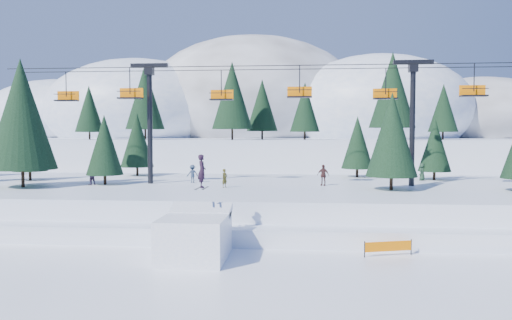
# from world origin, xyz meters

# --- Properties ---
(ground) EXTENTS (160.00, 160.00, 0.00)m
(ground) POSITION_xyz_m (0.00, 0.00, 0.00)
(ground) COLOR white
(ground) RESTS_ON ground
(mid_shelf) EXTENTS (70.00, 22.00, 2.50)m
(mid_shelf) POSITION_xyz_m (0.00, 18.00, 1.25)
(mid_shelf) COLOR white
(mid_shelf) RESTS_ON ground
(berm) EXTENTS (70.00, 6.00, 1.10)m
(berm) POSITION_xyz_m (0.00, 8.00, 0.55)
(berm) COLOR white
(berm) RESTS_ON ground
(mountain_ridge) EXTENTS (119.00, 60.98, 26.46)m
(mountain_ridge) POSITION_xyz_m (-5.08, 73.31, 9.65)
(mountain_ridge) COLOR white
(mountain_ridge) RESTS_ON ground
(jump_kicker) EXTENTS (3.46, 4.72, 5.61)m
(jump_kicker) POSITION_xyz_m (-1.75, 2.43, 1.30)
(jump_kicker) COLOR white
(jump_kicker) RESTS_ON ground
(chairlift) EXTENTS (46.00, 3.21, 10.28)m
(chairlift) POSITION_xyz_m (1.53, 18.05, 9.32)
(chairlift) COLOR black
(chairlift) RESTS_ON mid_shelf
(conifer_stand) EXTENTS (61.52, 16.83, 10.29)m
(conifer_stand) POSITION_xyz_m (0.04, 17.85, 6.90)
(conifer_stand) COLOR black
(conifer_stand) RESTS_ON mid_shelf
(distant_skiers) EXTENTS (29.56, 8.43, 1.74)m
(distant_skiers) POSITION_xyz_m (-1.50, 18.32, 3.32)
(distant_skiers) COLOR #452524
(distant_skiers) RESTS_ON mid_shelf
(banner_near) EXTENTS (2.73, 0.89, 0.90)m
(banner_near) POSITION_xyz_m (8.77, 4.00, 0.54)
(banner_near) COLOR black
(banner_near) RESTS_ON ground
(banner_far) EXTENTS (2.85, 0.28, 0.90)m
(banner_far) POSITION_xyz_m (11.45, 6.36, 0.54)
(banner_far) COLOR black
(banner_far) RESTS_ON ground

